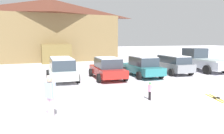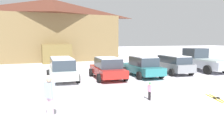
% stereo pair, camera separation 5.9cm
% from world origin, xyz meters
% --- Properties ---
extents(ski_lodge, '(18.47, 9.61, 8.72)m').
position_xyz_m(ski_lodge, '(-2.08, 28.13, 4.42)').
color(ski_lodge, olive).
rests_on(ski_lodge, ground).
extents(parked_white_suv, '(2.26, 4.75, 1.69)m').
position_xyz_m(parked_white_suv, '(-2.99, 11.51, 0.91)').
color(parked_white_suv, silver).
rests_on(parked_white_suv, ground).
extents(parked_red_sedan, '(2.40, 4.57, 1.66)m').
position_xyz_m(parked_red_sedan, '(0.36, 10.90, 0.83)').
color(parked_red_sedan, '#B2211C').
rests_on(parked_red_sedan, ground).
extents(parked_teal_hatchback, '(2.22, 4.71, 1.66)m').
position_xyz_m(parked_teal_hatchback, '(3.42, 10.99, 0.83)').
color(parked_teal_hatchback, teal).
rests_on(parked_teal_hatchback, ground).
extents(parked_grey_wagon, '(2.31, 4.26, 1.62)m').
position_xyz_m(parked_grey_wagon, '(6.69, 11.33, 0.88)').
color(parked_grey_wagon, gray).
rests_on(parked_grey_wagon, ground).
extents(pickup_truck, '(2.47, 5.39, 2.15)m').
position_xyz_m(pickup_truck, '(10.14, 11.74, 0.99)').
color(pickup_truck, '#AFB7C4').
rests_on(pickup_truck, ground).
extents(skier_adult_in_blue_parka, '(0.41, 0.54, 1.67)m').
position_xyz_m(skier_adult_in_blue_parka, '(-4.49, 3.71, 0.94)').
color(skier_adult_in_blue_parka, silver).
rests_on(skier_adult_in_blue_parka, ground).
extents(skier_child_in_pink_snowsuit, '(0.15, 0.33, 0.89)m').
position_xyz_m(skier_child_in_pink_snowsuit, '(0.38, 4.58, 0.50)').
color(skier_child_in_pink_snowsuit, black).
rests_on(skier_child_in_pink_snowsuit, ground).
extents(pair_of_skis, '(0.76, 1.70, 0.08)m').
position_xyz_m(pair_of_skis, '(3.72, 3.63, 0.02)').
color(pair_of_skis, gold).
rests_on(pair_of_skis, ground).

